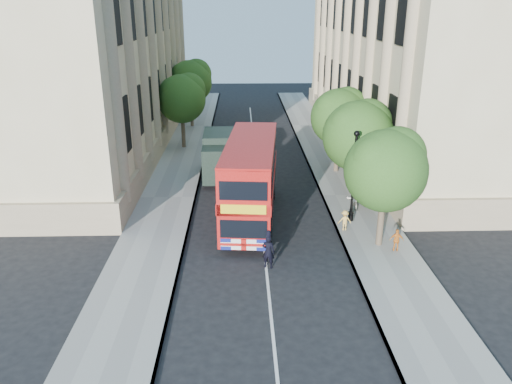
{
  "coord_description": "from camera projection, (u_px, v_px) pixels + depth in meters",
  "views": [
    {
      "loc": [
        -1.1,
        -19.51,
        11.43
      ],
      "look_at": [
        -0.35,
        4.91,
        2.3
      ],
      "focal_mm": 35.0,
      "sensor_mm": 36.0,
      "label": 1
    }
  ],
  "objects": [
    {
      "name": "police_constable",
      "position": [
        268.0,
        252.0,
        22.95
      ],
      "size": [
        0.69,
        0.55,
        1.63
      ],
      "primitive_type": "imported",
      "rotation": [
        0.0,
        0.0,
        2.83
      ],
      "color": "black",
      "rests_on": "ground"
    },
    {
      "name": "tree_right_near",
      "position": [
        387.0,
        166.0,
        23.82
      ],
      "size": [
        4.0,
        4.0,
        6.08
      ],
      "color": "#473828",
      "rests_on": "ground"
    },
    {
      "name": "double_decker_bus",
      "position": [
        251.0,
        178.0,
        27.66
      ],
      "size": [
        3.41,
        9.84,
        4.46
      ],
      "rotation": [
        0.0,
        0.0,
        -0.09
      ],
      "color": "#A80F0B",
      "rests_on": "ground"
    },
    {
      "name": "child_a",
      "position": [
        397.0,
        240.0,
        24.36
      ],
      "size": [
        0.72,
        0.42,
        1.15
      ],
      "primitive_type": "imported",
      "rotation": [
        0.0,
        0.0,
        2.93
      ],
      "color": "orange",
      "rests_on": "pavement_right"
    },
    {
      "name": "building_right",
      "position": [
        417.0,
        37.0,
        42.01
      ],
      "size": [
        12.0,
        38.0,
        18.0
      ],
      "primitive_type": "cube",
      "color": "#C2B187",
      "rests_on": "ground"
    },
    {
      "name": "ground",
      "position": [
        267.0,
        278.0,
        22.3
      ],
      "size": [
        120.0,
        120.0,
        0.0
      ],
      "primitive_type": "plane",
      "color": "black",
      "rests_on": "ground"
    },
    {
      "name": "woman_pedestrian",
      "position": [
        352.0,
        198.0,
        29.11
      ],
      "size": [
        0.86,
        0.73,
        1.55
      ],
      "primitive_type": "imported",
      "rotation": [
        0.0,
        0.0,
        3.35
      ],
      "color": "silver",
      "rests_on": "pavement_right"
    },
    {
      "name": "building_left",
      "position": [
        87.0,
        37.0,
        41.22
      ],
      "size": [
        12.0,
        38.0,
        18.0
      ],
      "primitive_type": "cube",
      "color": "#C2B187",
      "rests_on": "ground"
    },
    {
      "name": "tree_left_back",
      "position": [
        191.0,
        79.0,
        48.6
      ],
      "size": [
        4.2,
        4.2,
        6.65
      ],
      "color": "#473828",
      "rests_on": "ground"
    },
    {
      "name": "pavement_right",
      "position": [
        349.0,
        196.0,
        31.81
      ],
      "size": [
        3.5,
        80.0,
        0.12
      ],
      "primitive_type": "cube",
      "color": "gray",
      "rests_on": "ground"
    },
    {
      "name": "child_b",
      "position": [
        345.0,
        220.0,
        26.67
      ],
      "size": [
        0.74,
        0.45,
        1.11
      ],
      "primitive_type": "imported",
      "rotation": [
        0.0,
        0.0,
        3.19
      ],
      "color": "gold",
      "rests_on": "pavement_right"
    },
    {
      "name": "lamp_post",
      "position": [
        353.0,
        180.0,
        27.18
      ],
      "size": [
        0.32,
        0.32,
        5.16
      ],
      "color": "black",
      "rests_on": "pavement_right"
    },
    {
      "name": "pavement_left",
      "position": [
        168.0,
        198.0,
        31.48
      ],
      "size": [
        3.5,
        80.0,
        0.12
      ],
      "primitive_type": "cube",
      "color": "gray",
      "rests_on": "ground"
    },
    {
      "name": "tree_left_far",
      "position": [
        182.0,
        96.0,
        41.2
      ],
      "size": [
        4.0,
        4.0,
        6.3
      ],
      "color": "#473828",
      "rests_on": "ground"
    },
    {
      "name": "box_van",
      "position": [
        220.0,
        157.0,
        34.85
      ],
      "size": [
        2.32,
        5.48,
        3.11
      ],
      "rotation": [
        0.0,
        0.0,
        0.02
      ],
      "color": "black",
      "rests_on": "ground"
    },
    {
      "name": "tree_right_mid",
      "position": [
        359.0,
        132.0,
        29.37
      ],
      "size": [
        4.2,
        4.2,
        6.37
      ],
      "color": "#473828",
      "rests_on": "ground"
    },
    {
      "name": "tree_right_far",
      "position": [
        340.0,
        114.0,
        35.03
      ],
      "size": [
        4.0,
        4.0,
        6.15
      ],
      "color": "#473828",
      "rests_on": "ground"
    }
  ]
}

